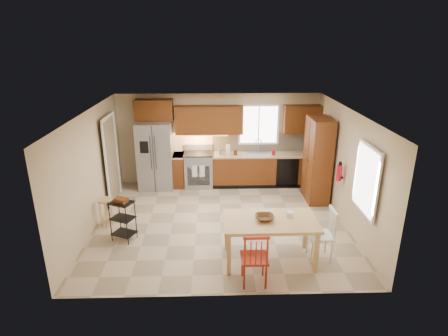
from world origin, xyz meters
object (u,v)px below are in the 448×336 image
pantry (318,160)px  table_jar (290,216)px  chair_red (254,257)px  fire_extinguisher (339,173)px  dining_table (269,241)px  bar_stool (106,213)px  table_bowl (265,220)px  range_stove (199,170)px  utility_cart (123,220)px  soap_bottle (274,152)px  refrigerator (156,155)px  chair_white (320,234)px

pantry → table_jar: (-1.19, -2.61, -0.18)m
chair_red → fire_extinguisher: bearing=47.1°
dining_table → bar_stool: bearing=156.4°
table_bowl → range_stove: bearing=109.5°
chair_red → utility_cart: bearing=148.8°
soap_bottle → dining_table: size_ratio=0.11×
fire_extinguisher → utility_cart: 4.74m
chair_red → bar_stool: 3.67m
range_stove → utility_cart: bearing=-116.6°
fire_extinguisher → refrigerator: bearing=155.5°
chair_white → table_bowl: size_ratio=2.90×
pantry → chair_red: (-1.91, -3.37, -0.55)m
chair_red → utility_cart: (-2.50, 1.49, -0.06)m
dining_table → fire_extinguisher: bearing=42.9°
chair_white → table_jar: chair_white is taller
refrigerator → fire_extinguisher: refrigerator is taller
soap_bottle → refrigerator: bearing=179.5°
refrigerator → chair_red: bearing=-62.7°
pantry → bar_stool: (-4.93, -1.28, -0.73)m
refrigerator → chair_white: (3.52, -3.59, -0.41)m
chair_white → table_bowl: 1.11m
pantry → table_bowl: (-1.67, -2.72, -0.21)m
table_jar → utility_cart: table_jar is taller
chair_white → range_stove: bearing=32.4°
fire_extinguisher → dining_table: bearing=-136.6°
soap_bottle → fire_extinguisher: fire_extinguisher is taller
soap_bottle → range_stove: bearing=177.6°
table_bowl → table_jar: size_ratio=2.19×
soap_bottle → table_bowl: size_ratio=0.56×
soap_bottle → utility_cart: bearing=-141.3°
dining_table → bar_stool: 3.66m
dining_table → chair_white: chair_white is taller
utility_cart → fire_extinguisher: bearing=34.6°
dining_table → utility_cart: utility_cart is taller
fire_extinguisher → utility_cart: bearing=-169.8°
chair_red → table_jar: size_ratio=6.34×
table_jar → table_bowl: bearing=-167.5°
range_stove → table_bowl: 3.95m
refrigerator → table_bowl: size_ratio=5.31×
range_stove → utility_cart: size_ratio=1.05×
range_stove → chair_red: (1.07, -4.35, 0.04)m
chair_white → refrigerator: bearing=43.9°
range_stove → chair_red: bearing=-76.2°
chair_white → table_bowl: (-1.06, -0.05, 0.34)m
table_jar → refrigerator: bearing=129.7°
soap_bottle → pantry: 1.31m
soap_bottle → table_jar: size_ratio=1.22×
chair_white → utility_cart: size_ratio=1.14×
chair_white → table_jar: 0.69m
pantry → chair_white: (-0.61, -2.67, -0.55)m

